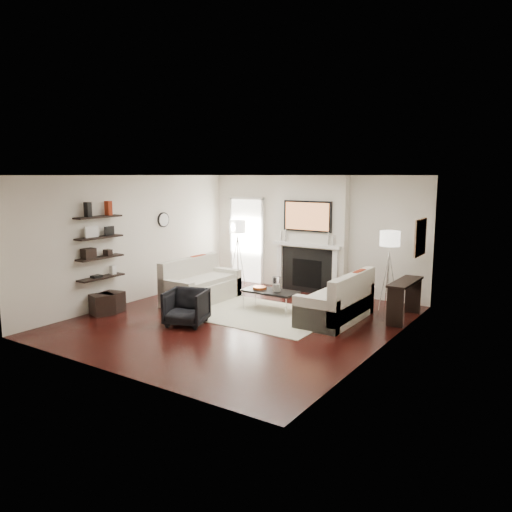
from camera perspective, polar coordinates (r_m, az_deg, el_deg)
The scene contains 71 objects.
room_envelope at distance 9.16m, azimuth -2.07°, elevation 0.73°, with size 6.00×6.00×6.00m.
chimney_breast at distance 11.60m, azimuth 6.23°, elevation 2.48°, with size 1.80×0.25×2.70m, color silver.
fireplace_surround at distance 11.61m, azimuth 5.85°, elevation -1.66°, with size 1.30×0.02×1.04m, color black.
firebox at distance 11.62m, azimuth 5.83°, elevation -2.00°, with size 0.75×0.02×0.65m, color black.
mantel_pilaster_l at distance 11.92m, azimuth 2.72°, elevation -1.18°, with size 0.12×0.08×1.10m, color white.
mantel_pilaster_r at distance 11.26m, azimuth 9.02°, elevation -1.90°, with size 0.12×0.08×1.10m, color white.
mantel_shelf at distance 11.47m, azimuth 5.78°, elevation 1.25°, with size 1.70×0.18×0.07m, color white.
tv_body at distance 11.41m, azimuth 5.89°, elevation 4.55°, with size 1.20×0.06×0.70m, color black.
tv_screen at distance 11.39m, azimuth 5.82°, elevation 4.54°, with size 1.10×0.01×0.62m, color #BF723F.
candlestick_l_tall at distance 11.71m, azimuth 3.44°, elevation 2.36°, with size 0.04×0.04×0.30m, color silver.
candlestick_l_short at distance 11.78m, azimuth 2.89°, elevation 2.26°, with size 0.04×0.04×0.24m, color silver.
candlestick_r_tall at distance 11.21m, azimuth 8.31°, elevation 1.97°, with size 0.04×0.04×0.30m, color silver.
candlestick_r_short at distance 11.16m, azimuth 8.91°, elevation 1.77°, with size 0.04×0.04×0.24m, color silver.
hallway_panel at distance 12.67m, azimuth -1.03°, elevation 1.74°, with size 0.90×0.02×2.10m, color white.
door_trim_l at distance 12.93m, azimuth -2.83°, elevation 1.88°, with size 0.06×0.06×2.16m, color white.
door_trim_r at distance 12.39m, azimuth 0.75°, elevation 1.57°, with size 0.06×0.06×2.16m, color white.
door_trim_top at distance 12.56m, azimuth -1.09°, elevation 6.62°, with size 1.02×0.06×0.06m, color white.
rug at distance 9.81m, azimuth 0.91°, elevation -6.73°, with size 2.60×2.00×0.01m, color beige.
loveseat_left_base at distance 10.86m, azimuth -6.22°, elevation -4.09°, with size 0.85×1.80×0.42m, color beige.
loveseat_left_back at distance 11.01m, azimuth -7.60°, elevation -2.26°, with size 0.18×1.80×0.80m, color beige.
loveseat_left_arm_n at distance 10.25m, azimuth -9.13°, elevation -4.45°, with size 0.85×0.18×0.60m, color beige.
loveseat_left_arm_s at distance 11.46m, azimuth -3.64°, elevation -2.89°, with size 0.85×0.18×0.60m, color beige.
loveseat_left_cushion at distance 10.77m, azimuth -6.04°, elevation -2.78°, with size 0.63×1.44×0.10m, color beige.
pillow_left_orange at distance 11.19m, azimuth -6.61°, elevation -0.98°, with size 0.10×0.42×0.42m, color maroon.
pillow_left_charcoal at distance 10.75m, azimuth -8.67°, elevation -1.51°, with size 0.10×0.40×0.40m, color black.
loveseat_right_base at distance 9.54m, azimuth 9.03°, elevation -6.03°, with size 0.85×1.80×0.42m, color beige.
loveseat_right_back at distance 9.34m, azimuth 10.95°, elevation -4.43°, with size 0.18×1.80×0.80m, color beige.
loveseat_right_arm_n at distance 8.81m, azimuth 6.83°, elevation -6.66°, with size 0.85×0.18×0.60m, color beige.
loveseat_right_arm_s at distance 10.24m, azimuth 10.93°, elevation -4.51°, with size 0.85×0.18×0.60m, color beige.
loveseat_right_cushion at distance 9.50m, azimuth 8.79°, elevation -4.48°, with size 0.63×1.44×0.10m, color beige.
pillow_right_orange at distance 9.56m, azimuth 11.68°, elevation -2.87°, with size 0.10×0.42×0.42m, color maroon.
pillow_right_charcoal at distance 9.02m, azimuth 10.25°, elevation -3.62°, with size 0.10×0.40×0.40m, color black.
coffee_table at distance 10.01m, azimuth 1.62°, elevation -4.07°, with size 1.10×0.55×0.04m, color black.
coffee_leg_nw at distance 10.15m, azimuth -1.45°, elevation -5.10°, with size 0.02×0.02×0.38m, color silver.
coffee_leg_ne at distance 9.63m, azimuth 3.46°, elevation -5.91°, with size 0.02×0.02×0.38m, color silver.
coffee_leg_sw at distance 10.51m, azimuth -0.07°, elevation -4.61°, with size 0.02×0.02×0.38m, color silver.
coffee_leg_se at distance 10.00m, azimuth 4.73°, elevation -5.35°, with size 0.02×0.02×0.38m, color silver.
hurricane_glass at distance 9.90m, azimuth 2.36°, elevation -3.27°, with size 0.18×0.18×0.31m, color white.
hurricane_candle at distance 9.92m, azimuth 2.36°, elevation -3.64°, with size 0.10×0.10×0.16m, color white.
copper_bowl at distance 10.13m, azimuth 0.42°, elevation -3.64°, with size 0.28×0.28×0.05m, color #CD5822.
armchair at distance 9.20m, azimuth -7.96°, elevation -5.63°, with size 0.70×0.65×0.72m, color black.
lamp_left_post at distance 12.40m, azimuth -2.10°, elevation -0.53°, with size 0.02×0.02×1.20m, color silver.
lamp_left_shade at distance 12.29m, azimuth -2.13°, elevation 3.37°, with size 0.40×0.40×0.30m, color white.
lamp_left_leg_a at distance 12.34m, azimuth -1.69°, elevation -0.58°, with size 0.02×0.02×1.25m, color silver.
lamp_left_leg_b at distance 12.51m, azimuth -2.05°, elevation -0.45°, with size 0.02×0.02×1.25m, color silver.
lamp_left_leg_c at distance 12.36m, azimuth -2.57°, elevation -0.57°, with size 0.02×0.02×1.25m, color silver.
lamp_right_post at distance 10.46m, azimuth 14.87°, elevation -2.68°, with size 0.02×0.02×1.20m, color silver.
lamp_right_shade at distance 10.32m, azimuth 15.07°, elevation 1.94°, with size 0.40×0.40×0.30m, color white.
lamp_right_leg_a at distance 10.43m, azimuth 15.44°, elevation -2.74°, with size 0.02×0.02×1.25m, color silver.
lamp_right_leg_b at distance 10.57m, azimuth 14.76°, elevation -2.56°, with size 0.02×0.02×1.25m, color silver.
lamp_right_leg_c at distance 10.39m, azimuth 14.42°, elevation -2.74°, with size 0.02×0.02×1.25m, color silver.
console_top at distance 9.74m, azimuth 16.70°, elevation -2.85°, with size 0.35×1.20×0.04m, color black.
console_leg_n at distance 9.32m, azimuth 15.60°, elevation -5.71°, with size 0.30×0.04×0.71m, color black.
console_leg_s at distance 10.34m, azimuth 17.50°, elevation -4.33°, with size 0.30×0.04×0.71m, color black.
wall_art at distance 9.82m, azimuth 18.27°, elevation 2.02°, with size 0.03×0.70×0.70m, color tan.
shelf_bottom at distance 10.34m, azimuth -17.28°, elevation -2.36°, with size 0.25×1.00×0.04m, color black.
shelf_lower at distance 10.27m, azimuth -17.38°, elevation -0.17°, with size 0.25×1.00×0.04m, color black.
shelf_upper at distance 10.21m, azimuth -17.49°, elevation 2.04°, with size 0.25×1.00×0.04m, color black.
shelf_top at distance 10.18m, azimuth -17.60°, elevation 4.28°, with size 0.25×1.00×0.04m, color black.
decor_magfile_a at distance 10.02m, azimuth -18.67°, elevation 5.06°, with size 0.12×0.10×0.28m, color black.
decor_magfile_b at distance 10.33m, azimuth -16.52°, elevation 5.27°, with size 0.12×0.10×0.28m, color maroon.
decor_frame_a at distance 10.09m, azimuth -18.28°, elevation 2.65°, with size 0.04×0.30×0.22m, color white.
decor_frame_b at distance 10.36m, azimuth -16.42°, elevation 2.79°, with size 0.04×0.22×0.18m, color black.
decor_wine_rack at distance 10.09m, azimuth -18.60°, elevation 0.28°, with size 0.18×0.25×0.20m, color black.
decor_box_small at distance 10.38m, azimuth -16.58°, elevation 0.39°, with size 0.15×0.12×0.12m, color black.
decor_books at distance 10.26m, azimuth -17.78°, elevation -2.23°, with size 0.14×0.20×0.05m, color black.
decor_box_tall at distance 10.51m, azimuth -16.05°, elevation -1.53°, with size 0.10×0.10×0.18m, color white.
clock_rim at distance 11.55m, azimuth -10.55°, elevation 4.10°, with size 0.34×0.34×0.04m, color black.
clock_face at distance 11.53m, azimuth -10.46°, elevation 4.09°, with size 0.29×0.29×0.01m, color white.
ottoman_near at distance 10.40m, azimuth -16.17°, elevation -5.07°, with size 0.40×0.40×0.40m, color black.
ottoman_far at distance 10.25m, azimuth -17.17°, elevation -5.32°, with size 0.40×0.40×0.40m, color black.
Camera 1 is at (5.28, -7.36, 2.70)m, focal length 35.00 mm.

